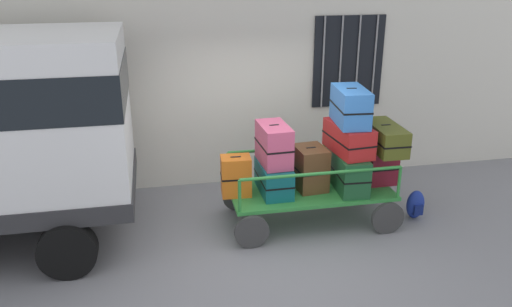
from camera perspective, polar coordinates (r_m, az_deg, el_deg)
ground_plane at (r=7.14m, az=1.74°, el=-9.50°), size 40.00×40.00×0.00m
building_wall at (r=8.41m, az=-1.53°, el=13.26°), size 12.00×0.37×5.00m
luggage_cart at (r=7.46m, az=5.99°, el=-4.61°), size 2.39×1.18×0.52m
cart_railing at (r=7.26m, az=6.13°, el=-1.16°), size 2.26×1.04×0.47m
suitcase_left_bottom at (r=7.10m, az=-2.24°, el=-2.49°), size 0.43×0.34×0.57m
suitcase_midleft_bottom at (r=7.21m, az=1.98°, el=-2.71°), size 0.41×0.79×0.42m
suitcase_midleft_middle at (r=7.04m, az=2.00°, el=1.01°), size 0.41×0.71×0.56m
suitcase_center_bottom at (r=7.32m, az=6.03°, el=-1.61°), size 0.45×0.54×0.62m
suitcase_midright_bottom at (r=7.45m, az=10.11°, el=-1.83°), size 0.44×0.95×0.53m
suitcase_midright_middle at (r=7.32m, az=10.24°, el=1.68°), size 0.51×0.89×0.41m
suitcase_midright_top at (r=7.19m, az=10.44°, el=5.18°), size 0.47×0.81×0.51m
suitcase_right_bottom at (r=7.69m, az=13.72°, el=-1.37°), size 0.43×0.33×0.53m
suitcase_right_middle at (r=7.51m, az=14.10°, el=1.74°), size 0.41×0.89×0.38m
backpack at (r=7.94m, az=17.27°, el=-5.44°), size 0.27×0.22×0.44m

